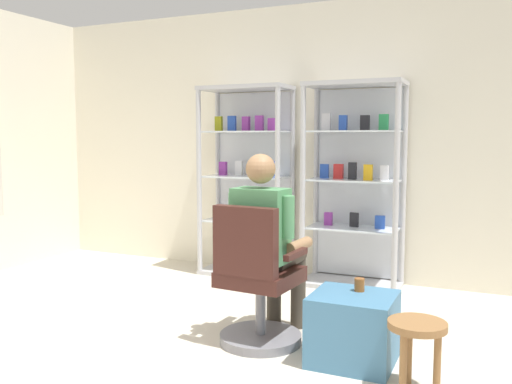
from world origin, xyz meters
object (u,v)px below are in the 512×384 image
object	(u,v)px
display_cabinet_left	(248,179)
office_chair	(257,288)
display_cabinet_right	(355,183)
storage_crate	(353,329)
tea_glass	(359,285)
seated_shopkeeper	(268,237)
wooden_stool	(417,336)

from	to	relation	value
display_cabinet_left	office_chair	bearing A→B (deg)	-63.46
display_cabinet_right	display_cabinet_left	bearing A→B (deg)	-179.97
office_chair	storage_crate	bearing A→B (deg)	-1.39
display_cabinet_left	display_cabinet_right	bearing A→B (deg)	0.03
display_cabinet_right	tea_glass	size ratio (longest dim) A/B	23.03
display_cabinet_left	office_chair	world-z (taller)	display_cabinet_left
display_cabinet_right	office_chair	world-z (taller)	display_cabinet_right
office_chair	seated_shopkeeper	world-z (taller)	seated_shopkeeper
storage_crate	office_chair	bearing A→B (deg)	178.61
office_chair	tea_glass	xyz separation A→B (m)	(0.68, 0.07, 0.08)
seated_shopkeeper	tea_glass	size ratio (longest dim) A/B	15.63
display_cabinet_left	wooden_stool	size ratio (longest dim) A/B	4.75
office_chair	wooden_stool	distance (m)	1.11
display_cabinet_right	seated_shopkeeper	bearing A→B (deg)	-97.25
display_cabinet_right	seated_shopkeeper	xyz separation A→B (m)	(-0.20, -1.60, -0.25)
storage_crate	wooden_stool	bearing A→B (deg)	-31.17
display_cabinet_right	seated_shopkeeper	distance (m)	1.64
tea_glass	display_cabinet_left	bearing A→B (deg)	132.62
office_chair	tea_glass	distance (m)	0.68
display_cabinet_left	display_cabinet_right	xyz separation A→B (m)	(1.10, 0.00, -0.00)
storage_crate	display_cabinet_right	bearing A→B (deg)	104.04
display_cabinet_left	wooden_stool	world-z (taller)	display_cabinet_left
seated_shopkeeper	storage_crate	bearing A→B (deg)	-15.39
seated_shopkeeper	tea_glass	bearing A→B (deg)	-7.70
display_cabinet_right	seated_shopkeeper	world-z (taller)	display_cabinet_right
office_chair	storage_crate	world-z (taller)	office_chair
storage_crate	seated_shopkeeper	bearing A→B (deg)	164.61
display_cabinet_left	tea_glass	world-z (taller)	display_cabinet_left
office_chair	wooden_stool	size ratio (longest dim) A/B	2.40
tea_glass	wooden_stool	size ratio (longest dim) A/B	0.21
seated_shopkeeper	wooden_stool	size ratio (longest dim) A/B	3.22
tea_glass	storage_crate	bearing A→B (deg)	-98.66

